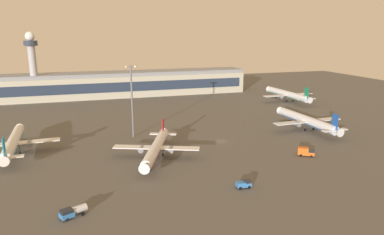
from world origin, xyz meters
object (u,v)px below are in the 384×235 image
(airplane_far_stand, at_px, (288,94))
(fuel_truck, at_px, (73,211))
(apron_light_east, at_px, (132,97))
(airplane_terminal_side, at_px, (13,143))
(airplane_mid_apron, at_px, (307,121))
(catering_truck, at_px, (305,152))
(control_tower, at_px, (33,62))
(airplane_taxiway_distant, at_px, (156,148))
(cargo_loader, at_px, (244,184))

(airplane_far_stand, bearing_deg, fuel_truck, -142.36)
(airplane_far_stand, xyz_separation_m, apron_light_east, (-103.73, -48.76, 12.47))
(airplane_terminal_side, bearing_deg, airplane_mid_apron, -4.10)
(airplane_mid_apron, distance_m, catering_truck, 36.07)
(control_tower, xyz_separation_m, airplane_far_stand, (151.25, -44.84, -20.31))
(airplane_mid_apron, xyz_separation_m, airplane_far_stand, (28.08, 60.26, 0.13))
(airplane_far_stand, relative_size, fuel_truck, 6.65)
(airplane_terminal_side, height_order, airplane_far_stand, airplane_far_stand)
(airplane_taxiway_distant, bearing_deg, fuel_truck, 72.59)
(airplane_far_stand, bearing_deg, apron_light_east, -158.03)
(airplane_terminal_side, relative_size, cargo_loader, 9.78)
(catering_truck, bearing_deg, fuel_truck, -45.28)
(cargo_loader, height_order, fuel_truck, fuel_truck)
(airplane_terminal_side, xyz_separation_m, apron_light_east, (43.98, 7.49, 12.75))
(fuel_truck, bearing_deg, airplane_taxiway_distant, -63.42)
(fuel_truck, bearing_deg, apron_light_east, -45.03)
(airplane_terminal_side, distance_m, fuel_truck, 57.20)
(airplane_terminal_side, height_order, fuel_truck, airplane_terminal_side)
(cargo_loader, bearing_deg, catering_truck, 119.95)
(airplane_taxiway_distant, bearing_deg, airplane_mid_apron, -145.96)
(airplane_mid_apron, distance_m, airplane_far_stand, 66.48)
(airplane_far_stand, relative_size, catering_truck, 7.24)
(airplane_terminal_side, height_order, apron_light_east, apron_light_east)
(apron_light_east, bearing_deg, fuel_truck, -110.55)
(airplane_terminal_side, distance_m, airplane_far_stand, 158.05)
(cargo_loader, bearing_deg, airplane_far_stand, 144.40)
(control_tower, relative_size, airplane_taxiway_distant, 1.15)
(control_tower, relative_size, airplane_far_stand, 0.97)
(control_tower, xyz_separation_m, airplane_mid_apron, (123.17, -105.11, -20.45))
(airplane_terminal_side, bearing_deg, fuel_truck, -70.30)
(airplane_mid_apron, distance_m, fuel_truck, 109.90)
(control_tower, height_order, airplane_mid_apron, control_tower)
(control_tower, distance_m, airplane_mid_apron, 163.21)
(airplane_mid_apron, xyz_separation_m, apron_light_east, (-75.65, 11.50, 12.61))
(airplane_terminal_side, distance_m, catering_truck, 104.27)
(cargo_loader, bearing_deg, fuel_truck, -85.47)
(airplane_terminal_side, distance_m, cargo_loader, 83.90)
(airplane_mid_apron, relative_size, fuel_truck, 6.43)
(catering_truck, xyz_separation_m, apron_light_east, (-54.79, 40.82, 15.15))
(airplane_terminal_side, relative_size, catering_truck, 6.76)
(cargo_loader, bearing_deg, control_tower, -153.60)
(catering_truck, bearing_deg, airplane_mid_apron, 175.03)
(airplane_taxiway_distant, height_order, airplane_terminal_side, airplane_terminal_side)
(control_tower, bearing_deg, fuel_truck, -80.84)
(airplane_taxiway_distant, xyz_separation_m, catering_truck, (50.70, -13.44, -2.17))
(airplane_taxiway_distant, bearing_deg, cargo_loader, 142.97)
(airplane_mid_apron, height_order, catering_truck, airplane_mid_apron)
(airplane_mid_apron, bearing_deg, catering_truck, -127.62)
(airplane_mid_apron, height_order, airplane_terminal_side, airplane_mid_apron)
(control_tower, relative_size, catering_truck, 7.06)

